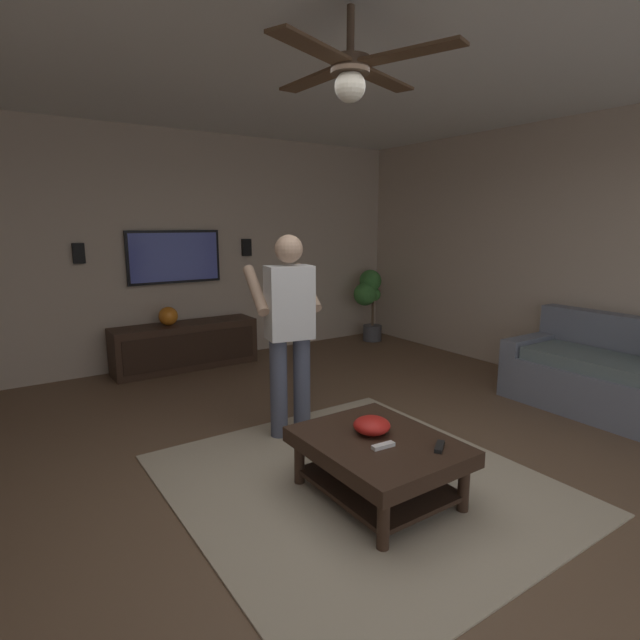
% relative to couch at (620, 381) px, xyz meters
% --- Properties ---
extents(ground_plane, '(8.91, 8.91, 0.00)m').
position_rel_couch_xyz_m(ground_plane, '(0.27, 2.86, -0.32)').
color(ground_plane, brown).
extents(wall_back_tv, '(0.10, 6.94, 2.81)m').
position_rel_couch_xyz_m(wall_back_tv, '(4.03, 2.86, 1.09)').
color(wall_back_tv, '#BCA893').
rests_on(wall_back_tv, ground).
extents(wall_side_window, '(7.63, 0.10, 2.81)m').
position_rel_couch_xyz_m(wall_side_window, '(0.27, -0.56, 1.09)').
color(wall_side_window, '#C6B09B').
rests_on(wall_side_window, ground).
extents(ceiling_slab, '(7.63, 6.94, 0.10)m').
position_rel_couch_xyz_m(ceiling_slab, '(0.27, 2.86, 2.55)').
color(ceiling_slab, white).
extents(area_rug, '(2.47, 2.26, 0.01)m').
position_rel_couch_xyz_m(area_rug, '(0.37, 2.75, -0.31)').
color(area_rug, tan).
rests_on(area_rug, ground).
extents(couch, '(1.91, 0.88, 0.87)m').
position_rel_couch_xyz_m(couch, '(0.00, 0.00, 0.00)').
color(couch, slate).
rests_on(couch, ground).
extents(coffee_table, '(1.00, 0.80, 0.40)m').
position_rel_couch_xyz_m(coffee_table, '(0.17, 2.75, -0.02)').
color(coffee_table, '#332116').
rests_on(coffee_table, ground).
extents(media_console, '(0.45, 1.70, 0.55)m').
position_rel_couch_xyz_m(media_console, '(3.70, 2.74, -0.04)').
color(media_console, '#332116').
rests_on(media_console, ground).
extents(tv, '(0.05, 1.13, 0.63)m').
position_rel_couch_xyz_m(tv, '(3.94, 2.74, 1.01)').
color(tv, black).
extents(person_standing, '(0.60, 0.61, 1.64)m').
position_rel_couch_xyz_m(person_standing, '(1.32, 2.70, 0.61)').
color(person_standing, '#4C5166').
rests_on(person_standing, ground).
extents(potted_plant_tall, '(0.38, 0.46, 1.05)m').
position_rel_couch_xyz_m(potted_plant_tall, '(3.59, -0.02, 0.38)').
color(potted_plant_tall, '#4C4C51').
rests_on(potted_plant_tall, ground).
extents(bowl, '(0.24, 0.24, 0.11)m').
position_rel_couch_xyz_m(bowl, '(0.25, 2.73, 0.13)').
color(bowl, red).
rests_on(bowl, coffee_table).
extents(remote_white, '(0.06, 0.15, 0.02)m').
position_rel_couch_xyz_m(remote_white, '(0.05, 2.80, 0.09)').
color(remote_white, white).
rests_on(remote_white, coffee_table).
extents(remote_black, '(0.12, 0.15, 0.02)m').
position_rel_couch_xyz_m(remote_black, '(-0.15, 2.53, 0.09)').
color(remote_black, black).
rests_on(remote_black, coffee_table).
extents(vase_round, '(0.22, 0.22, 0.22)m').
position_rel_couch_xyz_m(vase_round, '(3.69, 2.93, 0.34)').
color(vase_round, orange).
rests_on(vase_round, media_console).
extents(wall_speaker_left, '(0.06, 0.12, 0.22)m').
position_rel_couch_xyz_m(wall_speaker_left, '(3.95, 1.77, 1.10)').
color(wall_speaker_left, black).
extents(wall_speaker_right, '(0.06, 0.12, 0.22)m').
position_rel_couch_xyz_m(wall_speaker_right, '(3.95, 3.79, 1.08)').
color(wall_speaker_right, black).
extents(ceiling_fan, '(1.19, 1.17, 0.46)m').
position_rel_couch_xyz_m(ceiling_fan, '(0.14, 3.01, 2.17)').
color(ceiling_fan, '#4C3828').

